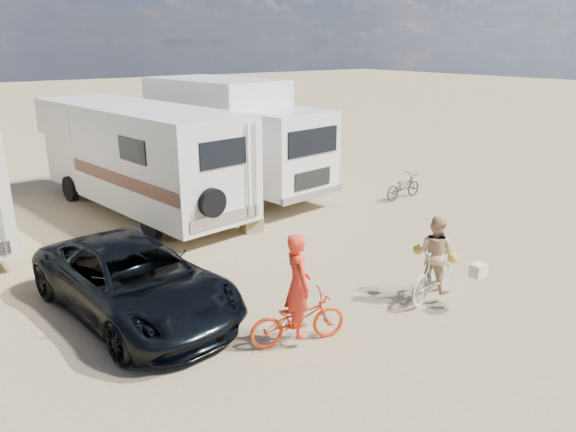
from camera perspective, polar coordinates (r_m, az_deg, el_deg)
ground at (r=10.60m, az=-1.63°, el=-8.96°), size 140.00×140.00×0.00m
rv_main at (r=16.40m, az=-15.43°, el=5.76°), size 3.48×8.38×3.08m
box_truck at (r=17.82m, az=-5.50°, el=8.17°), size 3.48×7.14×3.65m
dark_suv at (r=10.27m, az=-15.81°, el=-6.53°), size 2.75×4.99×1.32m
bike_man at (r=9.08m, az=1.04°, el=-10.75°), size 1.74×1.02×0.87m
bike_woman at (r=10.92m, az=15.00°, el=-5.82°), size 1.77×0.90×1.02m
rider_man at (r=8.88m, az=1.06°, el=-8.28°), size 0.58×0.73×1.74m
rider_woman at (r=10.83m, az=15.10°, el=-4.67°), size 0.73×0.85×1.50m
bike_parked at (r=17.68m, az=12.01°, el=3.05°), size 1.54×0.60×0.80m
cooler at (r=13.48m, az=-16.49°, el=-2.60°), size 0.65×0.49×0.50m
crate at (r=14.37m, az=-3.86°, el=-0.83°), size 0.57×0.57×0.40m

